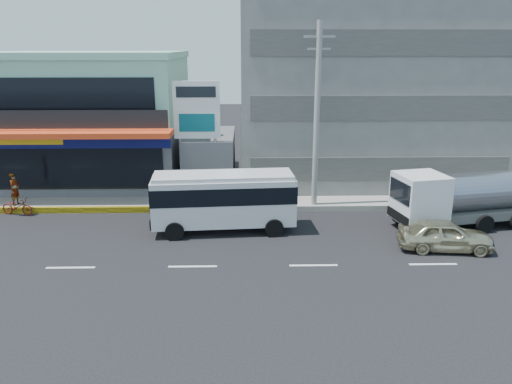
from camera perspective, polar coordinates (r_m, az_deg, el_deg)
ground at (r=20.94m, az=-7.26°, el=-8.45°), size 120.00×120.00×0.00m
sidewalk at (r=29.80m, az=4.17°, el=-0.44°), size 70.00×5.00×0.30m
shop_building at (r=34.72m, az=-18.52°, el=7.67°), size 12.40×11.70×8.00m
concrete_building at (r=34.83m, az=11.99°, el=13.15°), size 16.00×12.00×14.00m
gap_structure at (r=31.76m, az=-5.22°, el=3.57°), size 3.00×6.00×3.50m
satellite_dish at (r=30.42m, az=-5.44°, el=6.51°), size 1.50×1.50×0.15m
billboard at (r=28.49m, az=-6.77°, el=8.55°), size 2.60×0.18×6.90m
utility_pole_near at (r=26.82m, az=6.97°, el=8.54°), size 1.60×0.30×10.00m
minibus at (r=24.17m, az=-3.72°, el=-0.57°), size 7.02×2.83×2.88m
sedan at (r=23.69m, az=20.82°, el=-4.62°), size 4.24×2.08×1.39m
tanker_truck at (r=26.64m, az=22.30°, el=-0.62°), size 7.48×3.51×2.84m
motorcycle_rider at (r=29.57m, az=-25.70°, el=-0.98°), size 1.88×0.99×2.29m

